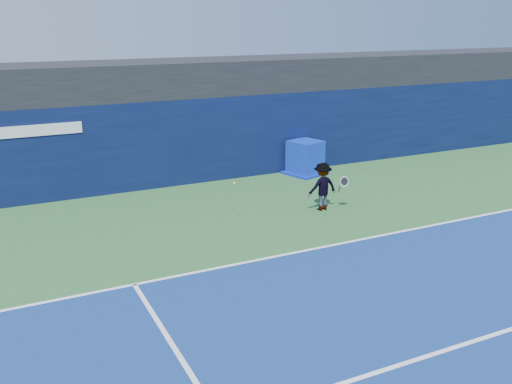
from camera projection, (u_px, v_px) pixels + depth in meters
ground at (402, 296)px, 12.13m from camera, size 80.00×80.00×0.00m
baseline at (326, 246)px, 14.71m from camera, size 24.00×0.10×0.01m
service_line at (474, 341)px, 10.41m from camera, size 24.00×0.10×0.01m
stadium_band at (204, 76)px, 20.96m from camera, size 36.00×3.00×1.20m
back_wall_assembly at (215, 137)px, 20.72m from camera, size 36.00×1.03×3.00m
equipment_cart at (305, 159)px, 21.41m from camera, size 1.65×1.65×1.27m
tennis_player at (322, 186)px, 17.36m from camera, size 1.21×0.66×1.48m
tennis_ball at (234, 183)px, 15.97m from camera, size 0.07×0.07×0.07m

